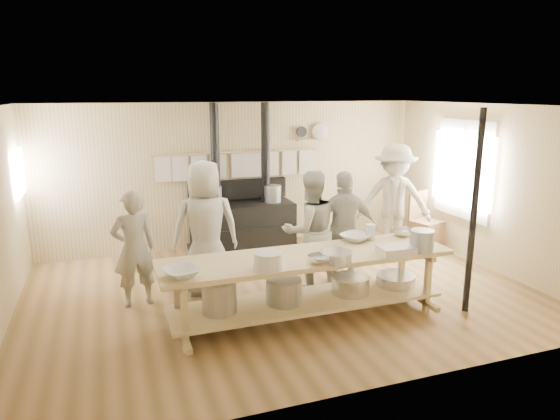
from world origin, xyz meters
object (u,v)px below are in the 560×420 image
Objects in this scene: cook_left at (310,230)px; cook_by_window at (394,200)px; cook_right at (344,228)px; prep_table at (306,280)px; roasting_pan at (396,250)px; cook_center at (206,228)px; chair at (425,232)px; cook_far_left at (134,249)px; stove at (242,221)px.

cook_left is 0.89× the size of cook_by_window.
cook_left is at bearing 10.16° from cook_right.
prep_table is 1.87× the size of cook_by_window.
cook_right is (0.99, 0.96, 0.32)m from prep_table.
prep_table is at bearing 162.82° from roasting_pan.
cook_left is 1.47m from cook_center.
chair is at bearing -161.89° from cook_left.
cook_center is (0.97, 0.10, 0.16)m from cook_far_left.
cook_by_window reaches higher than cook_left.
roasting_pan is (3.01, -1.50, 0.12)m from cook_far_left.
chair is (2.71, 1.05, -0.56)m from cook_left.
roasting_pan is (-1.36, -2.24, -0.07)m from cook_by_window.
cook_right is at bearing -64.46° from stove.
cook_center is at bearing 177.15° from cook_far_left.
cook_far_left is at bearing -144.02° from cook_by_window.
chair reaches higher than prep_table.
cook_far_left is at bearing 153.49° from roasting_pan.
chair is 3.19m from roasting_pan.
cook_left is 1.42m from roasting_pan.
cook_center is 4.44× the size of roasting_pan.
prep_table is at bearing -164.03° from chair.
cook_far_left is at bearing 6.08° from cook_right.
chair is at bearing 33.40° from cook_by_window.
prep_table is 2.31× the size of cook_far_left.
chair is (4.14, 0.73, -0.64)m from cook_center.
cook_left is at bearing 166.11° from cook_far_left.
prep_table is 1.11m from cook_left.
cook_right is at bearing 44.05° from prep_table.
roasting_pan reaches higher than prep_table.
cook_far_left is 1.52× the size of chair.
roasting_pan is at bearing 103.09° from cook_right.
prep_table is 8.47× the size of roasting_pan.
cook_by_window is 1.88× the size of chair.
stove is at bearing -115.33° from cook_center.
cook_center is at bearing -119.51° from stove.
stove is 2.54× the size of chair.
cook_far_left is 5.20m from chair.
cook_right is at bearing 176.79° from cook_left.
roasting_pan is (-2.10, -2.33, 0.59)m from chair.
roasting_pan is at bearing -148.57° from chair.
cook_right reaches higher than cook_far_left.
cook_center is (-1.43, 0.32, 0.08)m from cook_left.
cook_by_window is 2.62m from roasting_pan.
chair is at bearing -165.82° from cook_center.
cook_by_window is at bearing 170.54° from chair.
roasting_pan is (1.05, -0.32, 0.38)m from prep_table.
stove is 1.67× the size of cook_far_left.
stove is at bearing -54.13° from cook_right.
stove is at bearing -145.45° from cook_far_left.
cook_by_window is at bearing -157.11° from cook_left.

